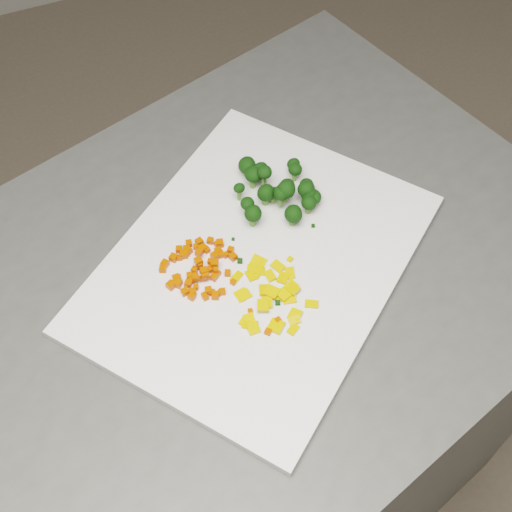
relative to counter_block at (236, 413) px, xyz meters
name	(u,v)px	position (x,y,z in m)	size (l,w,h in m)	color
ground	(253,501)	(0.01, -0.04, -0.45)	(4.00, 4.00, 0.00)	#7E6C59
counter_block	(236,413)	(0.00, 0.00, 0.00)	(0.95, 0.67, 0.90)	#444542
cutting_board	(256,263)	(0.04, 0.01, 0.46)	(0.44, 0.35, 0.01)	white
carrot_pile	(200,264)	(-0.03, 0.02, 0.48)	(0.10, 0.10, 0.03)	#C83502
pepper_pile	(276,293)	(0.04, -0.05, 0.47)	(0.11, 0.11, 0.02)	#E2A00B
broccoli_pile	(272,184)	(0.10, 0.10, 0.49)	(0.12, 0.12, 0.06)	black
carrot_cube_0	(189,243)	(-0.03, 0.06, 0.47)	(0.01, 0.01, 0.01)	#C83502
carrot_cube_1	(198,261)	(-0.03, 0.03, 0.47)	(0.01, 0.01, 0.01)	#C83502
carrot_cube_2	(196,287)	(-0.04, 0.00, 0.47)	(0.01, 0.01, 0.01)	#C83502
carrot_cube_3	(210,261)	(-0.02, 0.02, 0.47)	(0.01, 0.01, 0.01)	#C83502
carrot_cube_4	(202,249)	(-0.02, 0.05, 0.47)	(0.01, 0.01, 0.01)	#C83502
carrot_cube_5	(218,251)	(0.00, 0.04, 0.47)	(0.01, 0.01, 0.01)	#C83502
carrot_cube_6	(193,292)	(-0.05, -0.01, 0.47)	(0.01, 0.01, 0.01)	#C83502
carrot_cube_7	(199,253)	(-0.02, 0.04, 0.47)	(0.01, 0.01, 0.01)	#C83502
carrot_cube_8	(221,255)	(0.00, 0.03, 0.47)	(0.01, 0.01, 0.01)	#C83502
carrot_cube_9	(179,250)	(-0.05, 0.06, 0.47)	(0.01, 0.01, 0.01)	#C83502
carrot_cube_10	(173,258)	(-0.06, 0.05, 0.47)	(0.01, 0.01, 0.01)	#C83502
carrot_cube_11	(187,250)	(-0.04, 0.06, 0.47)	(0.01, 0.01, 0.01)	#C83502
carrot_cube_12	(196,277)	(-0.04, 0.01, 0.47)	(0.01, 0.01, 0.01)	#C83502
carrot_cube_13	(163,269)	(-0.08, 0.04, 0.47)	(0.01, 0.01, 0.01)	#C83502
carrot_cube_14	(190,276)	(-0.05, 0.02, 0.47)	(0.01, 0.01, 0.01)	#C83502
carrot_cube_15	(217,274)	(-0.01, 0.01, 0.47)	(0.01, 0.01, 0.01)	#C83502
carrot_cube_16	(207,250)	(-0.01, 0.05, 0.47)	(0.01, 0.01, 0.01)	#C83502
carrot_cube_17	(188,284)	(-0.05, 0.01, 0.47)	(0.01, 0.01, 0.01)	#C83502
carrot_cube_18	(200,265)	(-0.03, 0.02, 0.47)	(0.01, 0.01, 0.01)	#C83502
carrot_cube_19	(192,280)	(-0.05, 0.01, 0.47)	(0.01, 0.01, 0.01)	#C83502
carrot_cube_20	(171,285)	(-0.07, 0.01, 0.47)	(0.01, 0.01, 0.01)	#C83502
carrot_cube_21	(176,279)	(-0.06, 0.02, 0.47)	(0.01, 0.01, 0.01)	#C83502
carrot_cube_22	(210,241)	(0.00, 0.06, 0.47)	(0.01, 0.01, 0.01)	#C83502
carrot_cube_23	(185,253)	(-0.04, 0.05, 0.47)	(0.01, 0.01, 0.01)	#C83502
carrot_cube_24	(180,258)	(-0.05, 0.05, 0.47)	(0.01, 0.01, 0.01)	#C83502
carrot_cube_25	(233,257)	(0.02, 0.02, 0.47)	(0.01, 0.01, 0.01)	#C83502
carrot_cube_26	(210,269)	(-0.02, 0.02, 0.47)	(0.01, 0.01, 0.01)	#C83502
carrot_cube_27	(220,243)	(0.01, 0.05, 0.47)	(0.01, 0.01, 0.01)	#C83502
carrot_cube_28	(204,295)	(-0.04, -0.02, 0.47)	(0.01, 0.01, 0.01)	#C83502
carrot_cube_29	(195,276)	(-0.04, 0.01, 0.46)	(0.01, 0.01, 0.01)	#C83502
carrot_cube_30	(231,250)	(0.02, 0.03, 0.47)	(0.01, 0.01, 0.01)	#C83502
carrot_cube_31	(178,283)	(-0.06, 0.01, 0.47)	(0.01, 0.01, 0.01)	#C83502
carrot_cube_32	(211,293)	(-0.03, -0.02, 0.47)	(0.01, 0.01, 0.01)	#C83502
carrot_cube_33	(205,277)	(-0.03, 0.00, 0.47)	(0.01, 0.01, 0.01)	#C83502
carrot_cube_34	(215,296)	(-0.03, -0.02, 0.47)	(0.01, 0.01, 0.01)	#C83502
carrot_cube_35	(217,244)	(0.00, 0.05, 0.47)	(0.01, 0.01, 0.01)	#C83502
carrot_cube_36	(196,247)	(-0.02, 0.06, 0.47)	(0.01, 0.01, 0.01)	#C83502
carrot_cube_37	(205,275)	(-0.03, 0.01, 0.47)	(0.01, 0.01, 0.01)	#C83502
carrot_cube_38	(199,242)	(-0.02, 0.06, 0.47)	(0.01, 0.01, 0.01)	#C83502
carrot_cube_39	(202,279)	(-0.03, 0.01, 0.47)	(0.01, 0.01, 0.01)	#C83502
carrot_cube_40	(194,270)	(-0.04, 0.02, 0.47)	(0.01, 0.01, 0.01)	#C83502
carrot_cube_41	(204,248)	(-0.01, 0.05, 0.47)	(0.01, 0.01, 0.01)	#C83502
carrot_cube_42	(184,254)	(-0.04, 0.05, 0.47)	(0.01, 0.01, 0.01)	#C83502
carrot_cube_43	(218,253)	(0.00, 0.04, 0.47)	(0.01, 0.01, 0.01)	#C83502
carrot_cube_44	(165,264)	(-0.07, 0.05, 0.47)	(0.01, 0.01, 0.01)	#C83502
carrot_cube_45	(185,292)	(-0.06, 0.00, 0.47)	(0.01, 0.01, 0.01)	#C83502
carrot_cube_46	(213,292)	(-0.03, -0.02, 0.47)	(0.01, 0.01, 0.01)	#C83502
carrot_cube_47	(178,277)	(-0.06, 0.02, 0.47)	(0.01, 0.01, 0.01)	#C83502
carrot_cube_48	(228,273)	(0.00, 0.00, 0.47)	(0.01, 0.01, 0.01)	#C83502
carrot_cube_49	(206,297)	(-0.04, -0.02, 0.47)	(0.01, 0.01, 0.01)	#C83502
carrot_cube_50	(215,256)	(-0.01, 0.03, 0.47)	(0.01, 0.01, 0.01)	#C83502
carrot_cube_51	(219,293)	(-0.02, -0.02, 0.47)	(0.01, 0.01, 0.01)	#C83502
carrot_cube_52	(233,282)	(0.00, -0.01, 0.47)	(0.01, 0.01, 0.01)	#C83502
carrot_cube_53	(208,291)	(-0.03, -0.01, 0.47)	(0.01, 0.01, 0.01)	#C83502
carrot_cube_54	(204,272)	(-0.03, 0.01, 0.47)	(0.01, 0.01, 0.01)	#C83502
carrot_cube_55	(226,255)	(0.01, 0.03, 0.47)	(0.01, 0.01, 0.01)	#C83502
carrot_cube_56	(215,264)	(-0.01, 0.02, 0.47)	(0.01, 0.01, 0.01)	#C83502
carrot_cube_57	(201,267)	(-0.03, 0.02, 0.46)	(0.01, 0.01, 0.01)	#C83502
carrot_cube_58	(214,277)	(-0.02, 0.00, 0.47)	(0.01, 0.01, 0.01)	#C83502
carrot_cube_59	(222,292)	(-0.02, -0.02, 0.47)	(0.01, 0.01, 0.01)	#C83502
carrot_cube_60	(188,251)	(-0.04, 0.05, 0.47)	(0.01, 0.01, 0.01)	#C83502
carrot_cube_61	(216,270)	(-0.01, 0.01, 0.47)	(0.01, 0.01, 0.01)	#C83502
carrot_cube_62	(209,291)	(-0.03, -0.01, 0.46)	(0.01, 0.01, 0.01)	#C83502
carrot_cube_63	(177,281)	(-0.06, 0.01, 0.47)	(0.01, 0.01, 0.01)	#C83502
carrot_cube_64	(204,271)	(-0.03, 0.01, 0.48)	(0.01, 0.01, 0.01)	#C83502
carrot_cube_65	(192,297)	(-0.05, -0.01, 0.47)	(0.01, 0.01, 0.01)	#C83502
pepper_chunk_0	(283,278)	(0.06, -0.03, 0.46)	(0.02, 0.01, 0.00)	#E2A00B
pepper_chunk_1	(259,261)	(0.04, 0.00, 0.46)	(0.02, 0.01, 0.00)	#E2A00B
pepper_chunk_2	(291,286)	(0.07, -0.05, 0.47)	(0.01, 0.02, 0.00)	#E2A00B
pepper_chunk_3	(256,270)	(0.04, -0.01, 0.46)	(0.02, 0.01, 0.00)	#E2A00B
pepper_chunk_4	(259,271)	(0.04, -0.01, 0.46)	(0.01, 0.01, 0.00)	#E2A00B
pepper_chunk_5	(267,303)	(0.03, -0.06, 0.46)	(0.01, 0.02, 0.00)	#E2A00B
pepper_chunk_6	(272,292)	(0.04, -0.05, 0.47)	(0.02, 0.02, 0.00)	#E2A00B
pepper_chunk_7	(295,315)	(0.06, -0.09, 0.46)	(0.01, 0.02, 0.00)	#E2A00B
pepper_chunk_8	(253,269)	(0.03, 0.00, 0.46)	(0.02, 0.01, 0.00)	#E2A00B
pepper_chunk_9	(290,273)	(0.07, -0.03, 0.46)	(0.01, 0.02, 0.00)	#E2A00B
pepper_chunk_10	(289,298)	(0.06, -0.06, 0.46)	(0.01, 0.02, 0.00)	#E2A00B
pepper_chunk_11	(278,266)	(0.06, -0.01, 0.46)	(0.01, 0.02, 0.00)	#E2A00B
pepper_chunk_12	(293,329)	(0.05, -0.10, 0.46)	(0.02, 0.01, 0.00)	#E2A00B
pepper_chunk_13	(312,304)	(0.08, -0.08, 0.46)	(0.02, 0.01, 0.00)	#E2A00B
pepper_chunk_14	(285,293)	(0.06, -0.06, 0.47)	(0.02, 0.02, 0.00)	#E2A00B
pepper_chunk_15	(257,263)	(0.04, 0.00, 0.46)	(0.02, 0.01, 0.00)	#E2A00B
pepper_chunk_16	(276,326)	(0.03, -0.09, 0.46)	(0.02, 0.02, 0.00)	#E2A00B
pepper_chunk_17	(294,320)	(0.05, -0.09, 0.46)	(0.01, 0.01, 0.00)	#E2A00B
pepper_chunk_18	(263,305)	(0.02, -0.06, 0.47)	(0.01, 0.02, 0.00)	#E2A00B
pepper_chunk_19	(280,296)	(0.05, -0.05, 0.46)	(0.01, 0.02, 0.00)	#E2A00B
pepper_chunk_20	(249,325)	(0.00, -0.08, 0.46)	(0.02, 0.01, 0.00)	#E2A00B
pepper_chunk_21	(237,277)	(0.01, -0.01, 0.46)	(0.02, 0.01, 0.00)	#E2A00B
pepper_chunk_22	(251,275)	(0.03, -0.01, 0.46)	(0.01, 0.02, 0.00)	#E2A00B
pepper_chunk_23	(253,328)	(0.00, -0.08, 0.46)	(0.01, 0.02, 0.00)	#E2A00B
pepper_chunk_24	(243,295)	(0.01, -0.03, 0.46)	(0.02, 0.01, 0.00)	#E2A00B
pepper_chunk_25	(245,321)	(0.00, -0.07, 0.46)	(0.01, 0.01, 0.00)	#E2A00B
pepper_chunk_26	(249,320)	(0.00, -0.07, 0.46)	(0.01, 0.02, 0.00)	#E2A00B
pepper_chunk_27	(264,290)	(0.03, -0.04, 0.46)	(0.01, 0.02, 0.00)	#E2A00B
pepper_chunk_28	(244,295)	(0.01, -0.04, 0.46)	(0.01, 0.02, 0.00)	#E2A00B
pepper_chunk_29	(270,276)	(0.05, -0.02, 0.46)	(0.02, 0.01, 0.00)	#E2A00B
pepper_chunk_30	(242,295)	(0.01, -0.03, 0.46)	(0.02, 0.02, 0.00)	#E2A00B
pepper_chunk_31	(292,289)	(0.07, -0.05, 0.47)	(0.02, 0.02, 0.00)	#E2A00B
broccoli_floret_0	(306,188)	(0.15, 0.09, 0.47)	(0.03, 0.03, 0.03)	black
broccoli_floret_1	(286,189)	(0.12, 0.08, 0.49)	(0.03, 0.03, 0.03)	black
broccoli_floret_2	(281,197)	(0.10, 0.07, 0.49)	(0.03, 0.03, 0.03)	black
broccoli_floret_3	(253,178)	(0.09, 0.13, 0.48)	(0.03, 0.03, 0.04)	black
broccoli_floret_4	(264,176)	(0.10, 0.11, 0.49)	(0.03, 0.03, 0.03)	black
broccoli_floret_5	(294,173)	(0.14, 0.12, 0.48)	(0.03, 0.03, 0.03)	black
broccoli_floret_6	(285,192)	(0.11, 0.08, 0.49)	(0.03, 0.03, 0.03)	black
broccoli_floret_7	(247,168)	(0.09, 0.15, 0.48)	(0.03, 0.03, 0.03)	black
broccoli_floret_8	(239,192)	(0.06, 0.11, 0.48)	(0.02, 0.02, 0.03)	black
broccoli_floret_9	(260,171)	(0.10, 0.14, 0.48)	(0.03, 0.03, 0.03)	black
broccoli_floret_10	(265,196)	(0.09, 0.09, 0.48)	(0.03, 0.03, 0.03)	black
broccoli_floret_11	(293,217)	(0.11, 0.05, 0.48)	(0.03, 0.03, 0.03)	black
broccoli_floret_12	(253,217)	(0.06, 0.06, 0.48)	(0.03, 0.03, 0.03)	black
broccoli_floret_13	(305,193)	(0.14, 0.07, 0.48)	(0.03, 0.03, 0.04)	black
broccoli_floret_14	(273,196)	(0.10, 0.09, 0.47)	(0.03, 0.03, 0.03)	black
broccoli_floret_15	(308,196)	(0.14, 0.07, 0.48)	(0.03, 0.03, 0.03)	black
broccoli_floret_16	(313,199)	(0.15, 0.06, 0.47)	(0.03, 0.03, 0.03)	black
broccoli_floret_17	(293,167)	(0.15, 0.13, 0.48)	(0.03, 0.03, 0.03)	black
broccoli_floret_18	(247,208)	(0.06, 0.08, 0.48)	(0.03, 0.03, 0.03)	black
broccoli_floret_19	(308,205)	(0.14, 0.06, 0.48)	(0.03, 0.03, 0.03)	black
stray_bit_0	(268,332)	(0.02, -0.10, 0.46)	(0.01, 0.01, 0.01)	#C83502
stray_bit_1	(256,324)	(0.01, -0.08, 0.46)	(0.00, 0.00, 0.00)	black
stray_bit_2	(278,320)	(0.03, -0.09, 0.46)	(0.01, 0.01, 0.01)	#C83502
stray_bit_3	(188,285)	(-0.05, 0.01, 0.46)	(0.01, 0.01, 0.00)	#E2A00B
stray_bit_4	(240,261)	(0.02, 0.01, 0.46)	(0.01, 0.01, 0.00)	black
stray_bit_5	(250,311)	(0.01, -0.06, 0.46)	(0.01, 0.01, 0.00)	#C83502
stray_bit_6	(233,239)	(0.03, 0.05, 0.46)	(0.00, 0.00, 0.00)	black
stray_bit_7	(313,226)	(0.13, 0.03, 0.46)	(0.00, 0.00, 0.00)	black
stray_bit_8	(290,259)	(0.08, -0.01, 0.46)	(0.01, 0.01, 0.00)	#E2A00B
stray_bit_9	(189,292)	(-0.05, 0.00, 0.46)	(0.01, 0.01, 0.00)	#C83502
stray_bit_10	(278,303)	(0.04, -0.06, 0.46)	(0.01, 0.01, 0.00)	black
stray_bit_11	(234,278)	(0.01, -0.01, 0.46)	(0.01, 0.01, 0.00)	#E2A00B
stray_bit_12	(194,268)	(-0.04, 0.03, 0.46)	(0.00, 0.00, 0.00)	black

